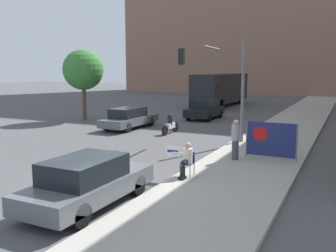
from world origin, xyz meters
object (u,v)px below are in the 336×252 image
object	(u,v)px
protest_banner	(271,140)
city_bus_on_road	(221,88)
parked_car_curbside	(87,182)
street_tree_near_curb	(83,70)
seated_protester	(186,158)
jogger_on_sidewalk	(235,140)
car_on_road_nearest	(129,118)
motorcycle_on_road	(170,125)
traffic_light_pole	(217,73)
car_on_road_midblock	(205,109)

from	to	relation	value
protest_banner	city_bus_on_road	size ratio (longest dim) A/B	0.18
parked_car_curbside	street_tree_near_curb	bearing A→B (deg)	128.88
seated_protester	parked_car_curbside	size ratio (longest dim) A/B	0.27
seated_protester	jogger_on_sidewalk	world-z (taller)	jogger_on_sidewalk
protest_banner	parked_car_curbside	world-z (taller)	protest_banner
seated_protester	city_bus_on_road	world-z (taller)	city_bus_on_road
car_on_road_nearest	motorcycle_on_road	distance (m)	3.34
jogger_on_sidewalk	protest_banner	world-z (taller)	jogger_on_sidewalk
parked_car_curbside	car_on_road_nearest	distance (m)	13.96
traffic_light_pole	parked_car_curbside	xyz separation A→B (m)	(-0.25, -10.40, -2.91)
seated_protester	protest_banner	bearing A→B (deg)	57.69
parked_car_curbside	street_tree_near_curb	distance (m)	18.69
jogger_on_sidewalk	car_on_road_midblock	size ratio (longest dim) A/B	0.39
traffic_light_pole	city_bus_on_road	size ratio (longest dim) A/B	0.44
motorcycle_on_road	city_bus_on_road	bearing A→B (deg)	98.35
car_on_road_midblock	city_bus_on_road	xyz separation A→B (m)	(-2.04, 10.32, 1.15)
motorcycle_on_road	parked_car_curbside	bearing A→B (deg)	-75.19
parked_car_curbside	city_bus_on_road	xyz separation A→B (m)	(-5.68, 29.27, 1.20)
protest_banner	traffic_light_pole	bearing A→B (deg)	138.61
motorcycle_on_road	protest_banner	bearing A→B (deg)	-32.87
city_bus_on_road	street_tree_near_curb	distance (m)	16.15
car_on_road_nearest	jogger_on_sidewalk	bearing A→B (deg)	-33.43
protest_banner	car_on_road_midblock	size ratio (longest dim) A/B	0.50
car_on_road_midblock	street_tree_near_curb	xyz separation A→B (m)	(-7.93, -4.61, 3.02)
car_on_road_nearest	motorcycle_on_road	size ratio (longest dim) A/B	2.32
motorcycle_on_road	car_on_road_midblock	bearing A→B (deg)	94.17
protest_banner	motorcycle_on_road	size ratio (longest dim) A/B	1.02
traffic_light_pole	car_on_road_midblock	size ratio (longest dim) A/B	1.20
city_bus_on_road	street_tree_near_curb	size ratio (longest dim) A/B	2.17
car_on_road_nearest	protest_banner	bearing A→B (deg)	-26.47
car_on_road_nearest	street_tree_near_curb	xyz separation A→B (m)	(-5.18, 1.93, 3.08)
jogger_on_sidewalk	car_on_road_midblock	bearing A→B (deg)	-86.45
car_on_road_nearest	street_tree_near_curb	distance (m)	6.33
parked_car_curbside	car_on_road_nearest	size ratio (longest dim) A/B	0.91
car_on_road_midblock	city_bus_on_road	bearing A→B (deg)	101.20
motorcycle_on_road	street_tree_near_curb	bearing A→B (deg)	163.13
seated_protester	city_bus_on_road	bearing A→B (deg)	101.51
jogger_on_sidewalk	protest_banner	size ratio (longest dim) A/B	0.78
street_tree_near_curb	seated_protester	bearing A→B (deg)	-39.70
protest_banner	city_bus_on_road	world-z (taller)	city_bus_on_road
protest_banner	motorcycle_on_road	xyz separation A→B (m)	(-6.74, 4.36, -0.43)
motorcycle_on_road	street_tree_near_curb	xyz separation A→B (m)	(-8.45, 2.56, 3.25)
car_on_road_midblock	car_on_road_nearest	bearing A→B (deg)	-112.81
parked_car_curbside	car_on_road_midblock	world-z (taller)	car_on_road_midblock
jogger_on_sidewalk	car_on_road_midblock	xyz separation A→B (m)	(-5.99, 12.31, -0.22)
city_bus_on_road	parked_car_curbside	bearing A→B (deg)	-79.02
car_on_road_midblock	city_bus_on_road	distance (m)	10.58
city_bus_on_road	car_on_road_midblock	bearing A→B (deg)	-78.80
protest_banner	car_on_road_midblock	bearing A→B (deg)	122.22
traffic_light_pole	city_bus_on_road	distance (m)	19.85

